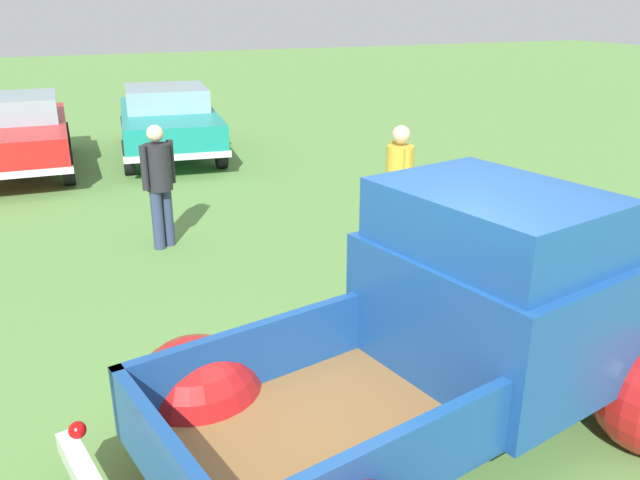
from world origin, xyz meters
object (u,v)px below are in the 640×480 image
at_px(show_car_1, 168,118).
at_px(spectator_0, 399,183).
at_px(show_car_0, 19,131).
at_px(spectator_1, 159,179).
at_px(lane_cone_1, 601,282).
at_px(vintage_pickup_truck, 466,345).

relative_size(show_car_1, spectator_0, 2.73).
bearing_deg(show_car_0, spectator_0, 35.08).
relative_size(show_car_1, spectator_1, 2.81).
bearing_deg(lane_cone_1, spectator_0, 118.41).
height_order(show_car_1, lane_cone_1, show_car_1).
distance_m(vintage_pickup_truck, spectator_1, 5.10).
bearing_deg(spectator_1, spectator_0, 30.54).
bearing_deg(vintage_pickup_truck, lane_cone_1, 12.79).
bearing_deg(spectator_0, vintage_pickup_truck, -105.30).
bearing_deg(vintage_pickup_truck, show_car_1, 79.20).
distance_m(spectator_0, spectator_1, 3.11).
height_order(vintage_pickup_truck, spectator_1, vintage_pickup_truck).
bearing_deg(show_car_1, vintage_pickup_truck, 7.72).
xyz_separation_m(show_car_0, lane_cone_1, (5.61, -9.07, -0.47)).
relative_size(show_car_1, lane_cone_1, 7.37).
height_order(spectator_0, spectator_1, spectator_0).
height_order(spectator_1, lane_cone_1, spectator_1).
height_order(vintage_pickup_truck, spectator_0, vintage_pickup_truck).
xyz_separation_m(show_car_1, spectator_0, (1.50, -7.04, 0.19)).
relative_size(spectator_0, spectator_1, 1.03).
xyz_separation_m(vintage_pickup_truck, spectator_0, (1.41, 3.40, 0.21)).
bearing_deg(spectator_0, lane_cone_1, -54.34).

